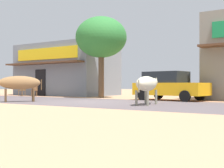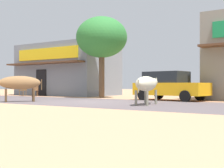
# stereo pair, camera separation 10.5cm
# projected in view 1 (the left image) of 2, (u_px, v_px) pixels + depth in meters

# --- Properties ---
(ground) EXTENTS (80.00, 80.00, 0.00)m
(ground) POSITION_uv_depth(u_px,v_px,m) (89.00, 102.00, 15.82)
(ground) COLOR tan
(asphalt_road) EXTENTS (72.00, 6.47, 0.00)m
(asphalt_road) POSITION_uv_depth(u_px,v_px,m) (89.00, 102.00, 15.82)
(asphalt_road) COLOR #5D5255
(asphalt_road) RESTS_ON ground
(storefront_left_cafe) EXTENTS (8.01, 5.76, 4.28)m
(storefront_left_cafe) POSITION_uv_depth(u_px,v_px,m) (67.00, 70.00, 26.09)
(storefront_left_cafe) COLOR gray
(storefront_left_cafe) RESTS_ON ground
(roadside_tree) EXTENTS (3.46, 3.46, 5.49)m
(roadside_tree) POSITION_uv_depth(u_px,v_px,m) (101.00, 38.00, 20.62)
(roadside_tree) COLOR brown
(roadside_tree) RESTS_ON ground
(parked_hatchback_car) EXTENTS (4.31, 2.33, 1.64)m
(parked_hatchback_car) POSITION_uv_depth(u_px,v_px,m) (169.00, 86.00, 17.37)
(parked_hatchback_car) COLOR #F8AA14
(parked_hatchback_car) RESTS_ON ground
(cow_near_brown) EXTENTS (2.00, 2.38, 1.36)m
(cow_near_brown) POSITION_uv_depth(u_px,v_px,m) (18.00, 83.00, 15.89)
(cow_near_brown) COLOR olive
(cow_near_brown) RESTS_ON ground
(cow_far_dark) EXTENTS (1.04, 2.65, 1.27)m
(cow_far_dark) POSITION_uv_depth(u_px,v_px,m) (147.00, 84.00, 13.50)
(cow_far_dark) COLOR beige
(cow_far_dark) RESTS_ON ground
(cafe_chair_near_tree) EXTENTS (0.55, 0.55, 0.92)m
(cafe_chair_near_tree) POSITION_uv_depth(u_px,v_px,m) (22.00, 89.00, 23.97)
(cafe_chair_near_tree) COLOR brown
(cafe_chair_near_tree) RESTS_ON ground
(cafe_chair_by_doorway) EXTENTS (0.62, 0.62, 0.92)m
(cafe_chair_by_doorway) POSITION_uv_depth(u_px,v_px,m) (34.00, 90.00, 23.55)
(cafe_chair_by_doorway) COLOR brown
(cafe_chair_by_doorway) RESTS_ON ground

